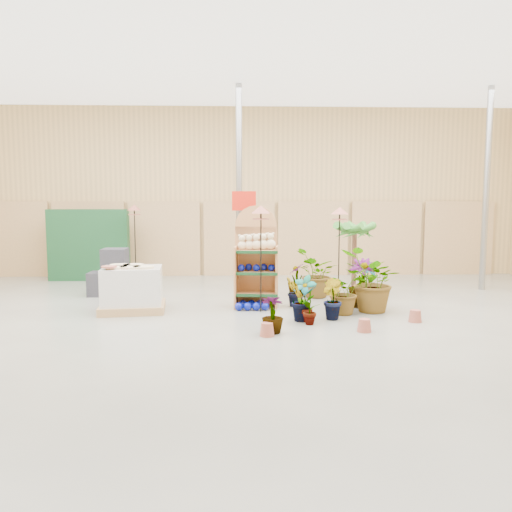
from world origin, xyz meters
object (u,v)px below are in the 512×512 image
Objects in this scene: pallet_stack at (132,289)px; potted_plant_2 at (344,291)px; display_shelf at (256,260)px; bird_table_front at (261,213)px.

pallet_stack is 1.51× the size of potted_plant_2.
potted_plant_2 is at bearing -19.24° from display_shelf.
bird_table_front is at bearing -9.98° from pallet_stack.
display_shelf is 2.34× the size of potted_plant_2.
bird_table_front reaches higher than display_shelf.
pallet_stack is 3.80m from potted_plant_2.
bird_table_front is at bearing -76.43° from display_shelf.
display_shelf reaches higher than pallet_stack.
potted_plant_2 is at bearing -7.72° from bird_table_front.
potted_plant_2 is (3.79, -0.35, 0.00)m from pallet_stack.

